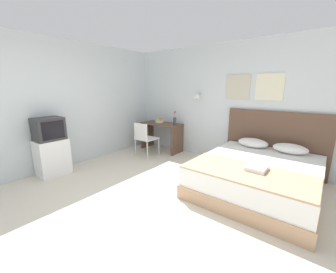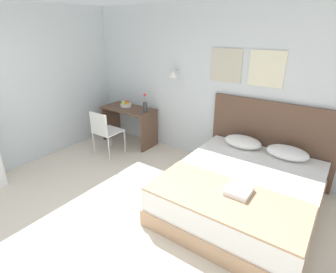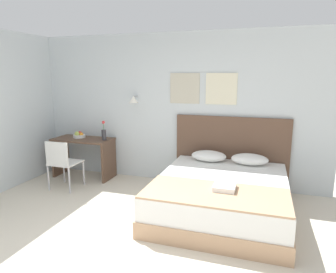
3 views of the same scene
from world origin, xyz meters
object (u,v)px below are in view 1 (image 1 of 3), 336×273
Objects in this scene: desk at (161,132)px; desk_chair at (144,137)px; pillow_right at (290,149)px; tv_stand at (52,157)px; headboard at (274,142)px; throw_blanket at (246,172)px; television at (49,129)px; bed at (257,176)px; pillow_left at (253,143)px; folded_towel_near_foot at (257,168)px; flower_vase at (175,120)px; fruit_bowl at (159,121)px.

desk_chair is at bearing -86.36° from desk.
pillow_right is 4.53m from tv_stand.
headboard is 2.75m from desk.
television reaches higher than throw_blanket.
throw_blanket is 3.51× the size of television.
bed is 3.56× the size of pillow_left.
pillow_right reaches higher than throw_blanket.
headboard is 3.29× the size of pillow_left.
tv_stand is (-3.36, -1.21, -0.17)m from throw_blanket.
desk_chair reaches higher than pillow_right.
desk is 2.67m from tv_stand.
pillow_left is 1.44m from throw_blanket.
headboard reaches higher than bed.
pillow_right is 1.28m from folded_towel_near_foot.
bed is 5.74× the size of flower_vase.
throw_blanket is 3.59m from television.
headboard is 3.87× the size of television.
fruit_bowl is at bearing 179.49° from pillow_left.
desk_chair is at bearing 178.69° from bed.
throw_blanket is 1.56× the size of desk.
fruit_bowl is at bearing -175.16° from headboard.
folded_towel_near_foot is (0.43, -1.25, -0.03)m from pillow_left.
flower_vase is (-1.94, -0.03, 0.27)m from pillow_left.
tv_stand is at bearing 180.00° from television.
desk_chair is at bearing -120.16° from flower_vase.
headboard is at bearing 40.54° from television.
pillow_left is 0.66m from pillow_right.
tv_stand reaches higher than pillow_left.
desk is 1.30× the size of desk_chair.
throw_blanket is at bearing -90.00° from headboard.
television is (0.00, 0.00, 0.57)m from tv_stand.
desk_chair is 3.82× the size of fruit_bowl.
folded_towel_near_foot is at bearing 21.45° from television.
fruit_bowl reaches higher than bed.
throw_blanket is (0.33, -1.40, -0.08)m from pillow_left.
flower_vase reaches higher than fruit_bowl.
tv_stand is (-0.68, -1.87, -0.16)m from desk_chair.
desk reaches higher than folded_towel_near_foot.
folded_towel_near_foot is at bearing -23.50° from desk.
throw_blanket is (0.00, -0.60, 0.27)m from bed.
throw_blanket is at bearing -26.57° from fruit_bowl.
headboard reaches higher than throw_blanket.
television is at bearing -112.83° from flower_vase.
pillow_left is at bearing 40.76° from television.
pillow_right is 3.10m from desk_chair.
desk_chair is (0.05, -0.71, -0.00)m from desk.
pillow_left is at bearing 17.39° from desk_chair.
pillow_right is at bearing 0.00° from pillow_left.
pillow_right is 2.58× the size of fruit_bowl.
desk is (-2.73, -0.29, -0.10)m from headboard.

